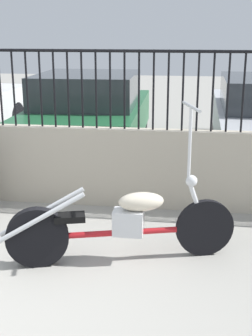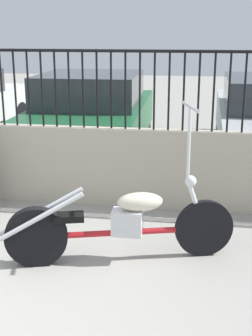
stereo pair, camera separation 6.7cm
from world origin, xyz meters
name	(u,v)px [view 1 (the left image)]	position (x,y,z in m)	size (l,w,h in m)	color
low_wall	(51,165)	(0.00, 2.57, 0.48)	(9.83, 0.18, 0.97)	#B2A893
fence_railing	(47,78)	(0.00, 2.57, 1.56)	(9.83, 0.04, 0.92)	black
motorcycle_red	(113,223)	(1.05, 1.09, 0.38)	(2.15, 0.83, 1.47)	black
car_green	(90,113)	(-0.08, 5.18, 0.70)	(1.97, 4.09, 1.39)	black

